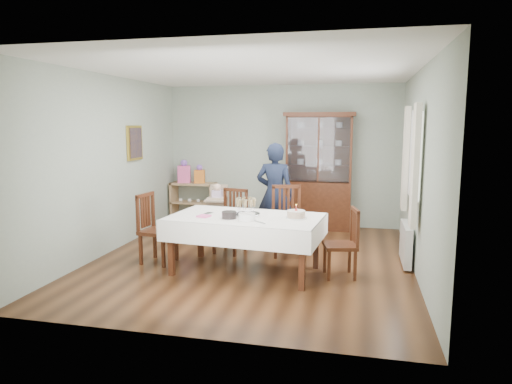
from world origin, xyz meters
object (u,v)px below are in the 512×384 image
(dining_table, at_px, (246,244))
(gift_bag_pink, at_px, (184,172))
(chair_end_left, at_px, (158,242))
(gift_bag_orange, at_px, (200,175))
(high_chair, at_px, (218,217))
(chair_far_right, at_px, (287,234))
(champagne_tray, at_px, (246,209))
(chair_far_left, at_px, (230,234))
(woman, at_px, (275,194))
(birthday_cake, at_px, (296,215))
(chair_end_right, at_px, (341,257))
(sideboard, at_px, (194,202))
(china_cabinet, at_px, (319,169))

(dining_table, bearing_deg, gift_bag_pink, 125.19)
(chair_end_left, xyz_separation_m, gift_bag_orange, (-0.31, 2.66, 0.67))
(high_chair, bearing_deg, chair_far_right, -30.58)
(dining_table, distance_m, champagne_tray, 0.46)
(chair_far_left, relative_size, woman, 0.58)
(champagne_tray, distance_m, birthday_cake, 0.69)
(dining_table, height_order, chair_far_left, chair_far_left)
(chair_far_right, distance_m, champagne_tray, 1.08)
(chair_far_right, distance_m, chair_end_left, 1.92)
(high_chair, xyz_separation_m, gift_bag_orange, (-0.72, 1.13, 0.59))
(gift_bag_orange, bearing_deg, chair_end_right, -43.05)
(sideboard, xyz_separation_m, gift_bag_orange, (0.14, -0.02, 0.56))
(chair_far_right, bearing_deg, woman, 104.16)
(dining_table, height_order, high_chair, high_chair)
(woman, relative_size, champagne_tray, 4.46)
(chair_end_left, distance_m, birthday_cake, 2.07)
(chair_far_right, height_order, gift_bag_pink, gift_bag_pink)
(champagne_tray, bearing_deg, china_cabinet, 74.80)
(woman, height_order, gift_bag_orange, woman)
(chair_end_left, distance_m, chair_end_right, 2.58)
(woman, bearing_deg, chair_far_left, 47.54)
(dining_table, height_order, birthday_cake, birthday_cake)
(china_cabinet, height_order, woman, china_cabinet)
(chair_far_right, xyz_separation_m, gift_bag_pink, (-2.38, 1.85, 0.69))
(woman, height_order, high_chair, woman)
(dining_table, xyz_separation_m, woman, (0.12, 1.48, 0.45))
(dining_table, relative_size, chair_end_right, 2.33)
(dining_table, relative_size, woman, 1.26)
(chair_end_left, xyz_separation_m, champagne_tray, (1.31, -0.03, 0.54))
(sideboard, bearing_deg, gift_bag_orange, -7.92)
(sideboard, height_order, chair_end_left, chair_end_left)
(chair_far_left, height_order, gift_bag_pink, gift_bag_pink)
(chair_far_left, bearing_deg, champagne_tray, -47.53)
(chair_far_left, xyz_separation_m, woman, (0.58, 0.61, 0.55))
(chair_far_right, bearing_deg, dining_table, -128.11)
(chair_end_right, bearing_deg, chair_far_right, -148.94)
(chair_far_right, relative_size, gift_bag_pink, 2.26)
(gift_bag_pink, distance_m, gift_bag_orange, 0.33)
(chair_end_right, relative_size, gift_bag_pink, 1.96)
(sideboard, bearing_deg, chair_end_left, -80.35)
(sideboard, height_order, chair_far_left, chair_far_left)
(chair_far_left, distance_m, gift_bag_orange, 2.35)
(sideboard, distance_m, chair_far_right, 2.89)
(china_cabinet, relative_size, chair_far_left, 2.25)
(chair_far_left, distance_m, champagne_tray, 1.05)
(chair_far_left, xyz_separation_m, high_chair, (-0.46, 0.79, 0.08))
(birthday_cake, distance_m, gift_bag_pink, 3.84)
(dining_table, relative_size, high_chair, 2.20)
(chair_end_right, height_order, gift_bag_pink, gift_bag_pink)
(woman, distance_m, champagne_tray, 1.39)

